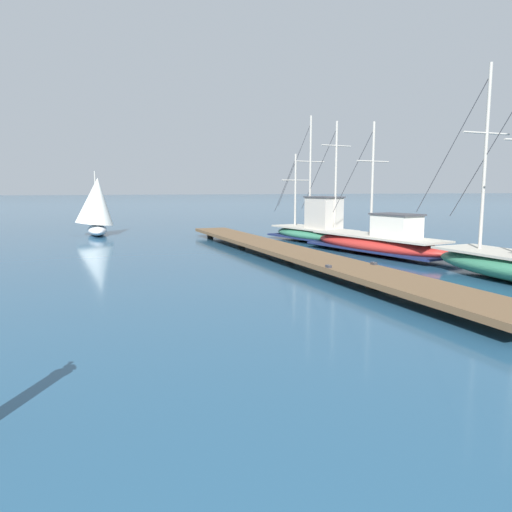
{
  "coord_description": "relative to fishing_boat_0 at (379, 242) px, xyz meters",
  "views": [
    {
      "loc": [
        -0.54,
        -0.11,
        2.82
      ],
      "look_at": [
        2.61,
        9.6,
        1.4
      ],
      "focal_mm": 34.6,
      "sensor_mm": 36.0,
      "label": 1
    }
  ],
  "objects": [
    {
      "name": "distant_sailboat",
      "position": [
        -11.34,
        12.75,
        1.18
      ],
      "size": [
        2.52,
        4.42,
        3.79
      ],
      "color": "silver",
      "rests_on": "ground"
    },
    {
      "name": "floating_dock",
      "position": [
        -4.3,
        -0.58,
        -0.18
      ],
      "size": [
        3.13,
        22.29,
        0.53
      ],
      "color": "brown",
      "rests_on": "ground"
    },
    {
      "name": "fishing_boat_1",
      "position": [
        -0.52,
        5.28,
        0.16
      ],
      "size": [
        3.26,
        6.68,
        6.48
      ],
      "color": "#337556",
      "rests_on": "ground"
    },
    {
      "name": "fishing_boat_0",
      "position": [
        0.0,
        0.0,
        0.0
      ],
      "size": [
        3.63,
        7.45,
        5.56
      ],
      "color": "#AD2823",
      "rests_on": "ground"
    }
  ]
}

